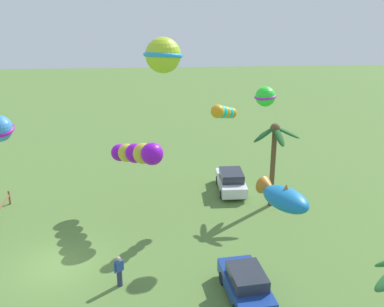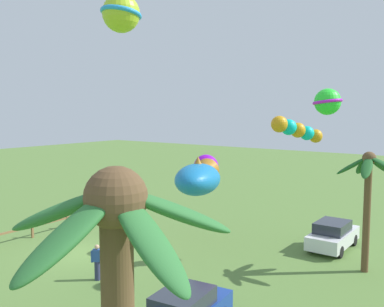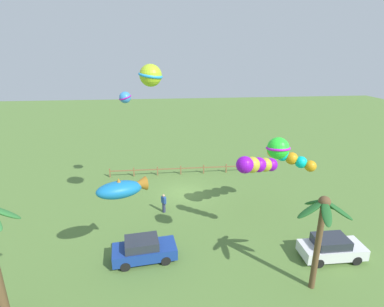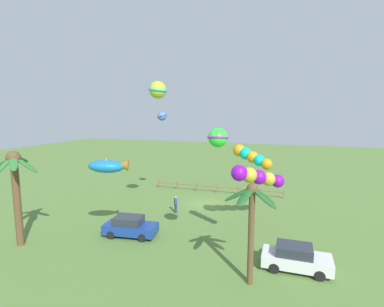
{
  "view_description": "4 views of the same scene",
  "coord_description": "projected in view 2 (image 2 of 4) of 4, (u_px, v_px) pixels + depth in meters",
  "views": [
    {
      "loc": [
        20.66,
        5.44,
        13.56
      ],
      "look_at": [
        -1.38,
        7.03,
        5.45
      ],
      "focal_mm": 43.12,
      "sensor_mm": 36.0,
      "label": 1
    },
    {
      "loc": [
        13.97,
        17.32,
        7.42
      ],
      "look_at": [
        -0.04,
        7.05,
        5.64
      ],
      "focal_mm": 39.87,
      "sensor_mm": 36.0,
      "label": 2
    },
    {
      "loc": [
        2.0,
        25.19,
        12.35
      ],
      "look_at": [
        0.03,
        7.16,
        6.24
      ],
      "focal_mm": 28.22,
      "sensor_mm": 36.0,
      "label": 3
    },
    {
      "loc": [
        -7.74,
        27.39,
        9.17
      ],
      "look_at": [
        -0.82,
        6.75,
        6.11
      ],
      "focal_mm": 27.27,
      "sensor_mm": 36.0,
      "label": 4
    }
  ],
  "objects": [
    {
      "name": "kite_fish_2",
      "position": [
        199.0,
        178.0,
        12.24
      ],
      "size": [
        2.94,
        2.15,
        1.16
      ],
      "color": "#1770B2"
    },
    {
      "name": "kite_tube_3",
      "position": [
        205.0,
        170.0,
        23.67
      ],
      "size": [
        4.04,
        3.3,
        2.1
      ],
      "color": "purple"
    },
    {
      "name": "parked_car_1",
      "position": [
        333.0,
        235.0,
        22.79
      ],
      "size": [
        3.91,
        1.76,
        1.51
      ],
      "color": "silver",
      "rests_on": "ground"
    },
    {
      "name": "palm_tree_0",
      "position": [
        118.0,
        295.0,
        6.25
      ],
      "size": [
        3.22,
        3.33,
        6.63
      ],
      "color": "brown",
      "rests_on": "ground"
    },
    {
      "name": "palm_tree_1",
      "position": [
        368.0,
        183.0,
        19.23
      ],
      "size": [
        2.9,
        2.98,
        5.56
      ],
      "color": "brown",
      "rests_on": "ground"
    },
    {
      "name": "kite_ball_4",
      "position": [
        328.0,
        102.0,
        17.85
      ],
      "size": [
        1.33,
        1.34,
        1.11
      ],
      "color": "#28E430"
    },
    {
      "name": "rail_fence",
      "position": [
        32.0,
        228.0,
        24.79
      ],
      "size": [
        14.85,
        0.12,
        0.95
      ],
      "color": "brown",
      "rests_on": "ground"
    },
    {
      "name": "ground_plane",
      "position": [
        83.0,
        253.0,
        22.16
      ],
      "size": [
        120.0,
        120.0,
        0.0
      ],
      "primitive_type": "plane",
      "color": "#567A38"
    },
    {
      "name": "spectator_0",
      "position": [
        97.0,
        262.0,
        18.59
      ],
      "size": [
        0.42,
        0.45,
        1.59
      ],
      "color": "#2D3351",
      "rests_on": "ground"
    },
    {
      "name": "kite_ball_0",
      "position": [
        121.0,
        13.0,
        15.75
      ],
      "size": [
        1.96,
        1.96,
        1.4
      ],
      "color": "#ABCF27"
    },
    {
      "name": "kite_tube_5",
      "position": [
        296.0,
        129.0,
        20.48
      ],
      "size": [
        2.56,
        1.83,
        1.34
      ],
      "color": "orange"
    }
  ]
}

